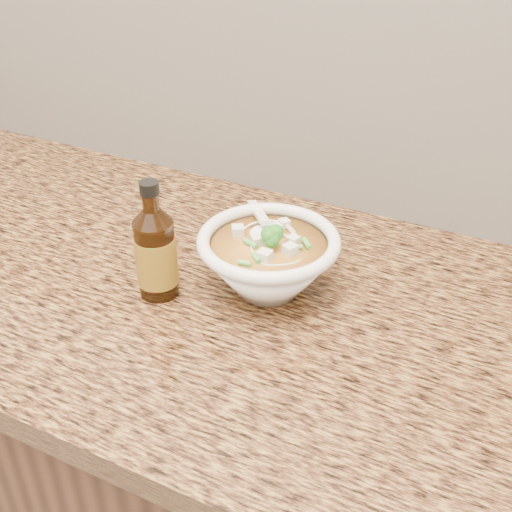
% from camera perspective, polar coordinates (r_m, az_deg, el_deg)
% --- Properties ---
extents(cabinet, '(4.00, 0.65, 0.86)m').
position_cam_1_polar(cabinet, '(1.30, -3.50, -19.19)').
color(cabinet, black).
rests_on(cabinet, ground).
extents(counter_slab, '(4.00, 0.68, 0.04)m').
position_cam_1_polar(counter_slab, '(0.99, -4.37, -3.01)').
color(counter_slab, olive).
rests_on(counter_slab, cabinet).
extents(soup_bowl, '(0.20, 0.21, 0.11)m').
position_cam_1_polar(soup_bowl, '(0.92, 1.11, -0.52)').
color(soup_bowl, white).
rests_on(soup_bowl, counter_slab).
extents(hot_sauce_bottle, '(0.08, 0.08, 0.18)m').
position_cam_1_polar(hot_sauce_bottle, '(0.92, -8.90, 0.24)').
color(hot_sauce_bottle, '#341A07').
rests_on(hot_sauce_bottle, counter_slab).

